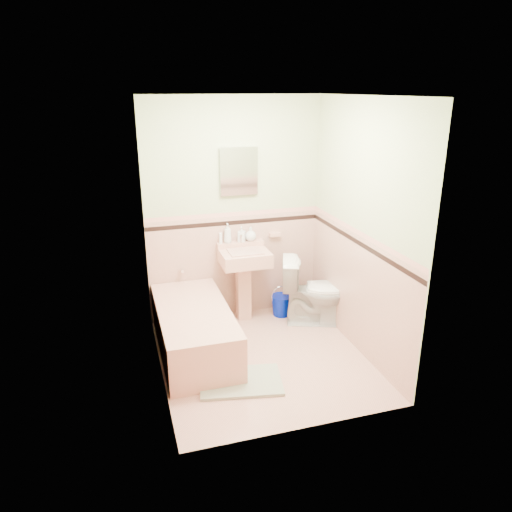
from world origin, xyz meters
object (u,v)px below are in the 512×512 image
object	(u,v)px
sink	(245,286)
bucket	(281,305)
soap_bottle_left	(228,233)
soap_bottle_right	(251,234)
medicine_cabinet	(239,171)
shoe	(222,373)
bathtub	(194,331)
soap_bottle_mid	(242,234)
toilet	(316,291)

from	to	relation	value
sink	bucket	size ratio (longest dim) A/B	3.45
soap_bottle_left	soap_bottle_right	size ratio (longest dim) A/B	1.40
sink	medicine_cabinet	world-z (taller)	medicine_cabinet
soap_bottle_left	shoe	distance (m)	1.64
bathtub	shoe	xyz separation A→B (m)	(0.15, -0.57, -0.17)
soap_bottle_left	shoe	bearing A→B (deg)	-106.57
sink	bucket	xyz separation A→B (m)	(0.45, 0.00, -0.30)
sink	soap_bottle_mid	distance (m)	0.60
soap_bottle_right	toilet	xyz separation A→B (m)	(0.63, -0.46, -0.60)
medicine_cabinet	shoe	xyz separation A→B (m)	(-0.53, -1.31, -1.64)
soap_bottle_mid	shoe	world-z (taller)	soap_bottle_mid
sink	bucket	world-z (taller)	sink
soap_bottle_left	bucket	xyz separation A→B (m)	(0.60, -0.18, -0.89)
soap_bottle_left	soap_bottle_right	xyz separation A→B (m)	(0.27, 0.00, -0.03)
bathtub	soap_bottle_mid	bearing A→B (deg)	45.56
bathtub	medicine_cabinet	distance (m)	1.78
sink	toilet	xyz separation A→B (m)	(0.76, -0.28, -0.04)
medicine_cabinet	soap_bottle_mid	size ratio (longest dim) A/B	2.98
soap_bottle_left	soap_bottle_right	distance (m)	0.27
sink	soap_bottle_left	xyz separation A→B (m)	(-0.15, 0.18, 0.59)
sink	toilet	bearing A→B (deg)	-20.39
bathtub	soap_bottle_mid	distance (m)	1.26
soap_bottle_mid	soap_bottle_right	size ratio (longest dim) A/B	1.09
sink	medicine_cabinet	distance (m)	1.29
soap_bottle_mid	bucket	bearing A→B (deg)	-21.95
soap_bottle_right	shoe	bearing A→B (deg)	-116.97
soap_bottle_right	bathtub	bearing A→B (deg)	-138.56
soap_bottle_right	bucket	distance (m)	0.94
bucket	sink	bearing A→B (deg)	-179.38
sink	shoe	xyz separation A→B (m)	(-0.53, -1.10, -0.36)
medicine_cabinet	shoe	bearing A→B (deg)	-111.91
soap_bottle_right	toilet	distance (m)	0.98
soap_bottle_right	toilet	world-z (taller)	soap_bottle_right
bathtub	toilet	bearing A→B (deg)	9.83
soap_bottle_mid	soap_bottle_right	distance (m)	0.11
soap_bottle_left	bucket	size ratio (longest dim) A/B	0.91
bathtub	soap_bottle_right	bearing A→B (deg)	41.44
toilet	shoe	bearing A→B (deg)	142.49
soap_bottle_left	bucket	world-z (taller)	soap_bottle_left
bucket	shoe	world-z (taller)	bucket
medicine_cabinet	soap_bottle_mid	distance (m)	0.71
soap_bottle_left	soap_bottle_mid	xyz separation A→B (m)	(0.16, 0.00, -0.02)
sink	bucket	bearing A→B (deg)	0.62
sink	toilet	world-z (taller)	sink
soap_bottle_mid	sink	bearing A→B (deg)	-95.20
soap_bottle_mid	bucket	world-z (taller)	soap_bottle_mid
soap_bottle_right	toilet	size ratio (longest dim) A/B	0.21
soap_bottle_left	soap_bottle_mid	size ratio (longest dim) A/B	1.28
soap_bottle_right	soap_bottle_left	bearing A→B (deg)	180.00
bathtub	bucket	world-z (taller)	bathtub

